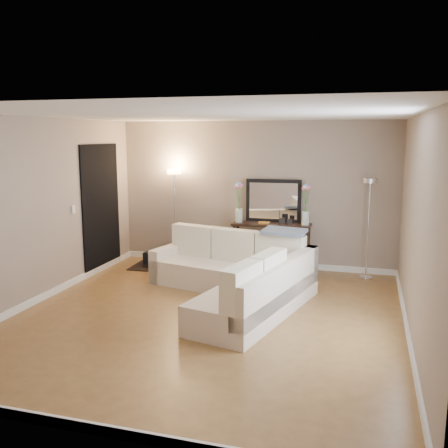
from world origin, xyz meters
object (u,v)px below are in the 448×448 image
(floor_lamp_unlit, at_px, (369,208))
(console_table, at_px, (266,244))
(floor_lamp_lit, at_px, (175,197))
(sectional_sofa, at_px, (238,277))

(floor_lamp_unlit, bearing_deg, console_table, 178.51)
(floor_lamp_unlit, bearing_deg, floor_lamp_lit, 177.92)
(sectional_sofa, distance_m, floor_lamp_lit, 2.54)
(sectional_sofa, relative_size, floor_lamp_unlit, 1.76)
(console_table, xyz_separation_m, floor_lamp_unlit, (1.69, -0.04, 0.70))
(floor_lamp_lit, relative_size, floor_lamp_unlit, 1.04)
(floor_lamp_lit, bearing_deg, console_table, -2.65)
(sectional_sofa, xyz_separation_m, floor_lamp_unlit, (1.78, 1.58, 0.85))
(floor_lamp_unlit, bearing_deg, sectional_sofa, -138.39)
(floor_lamp_lit, bearing_deg, sectional_sofa, -45.88)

